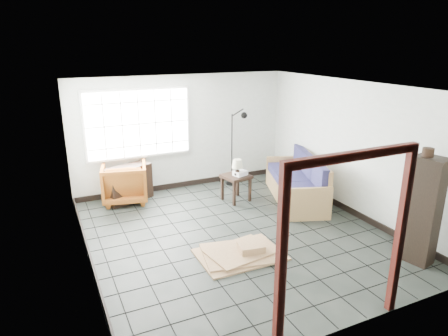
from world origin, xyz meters
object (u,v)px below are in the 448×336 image
armchair (125,181)px  futon_sofa (299,184)px  tall_shelf (424,210)px  side_table (236,180)px

armchair → futon_sofa: bearing=169.4°
armchair → tall_shelf: bearing=142.3°
armchair → side_table: armchair is taller
futon_sofa → side_table: futon_sofa is taller
futon_sofa → armchair: size_ratio=2.55×
side_table → armchair: bearing=155.8°
tall_shelf → side_table: bearing=99.4°
armchair → tall_shelf: size_ratio=0.55×
side_table → futon_sofa: bearing=-22.9°
tall_shelf → armchair: bearing=116.0°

